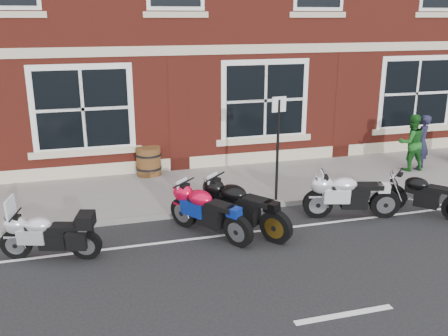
% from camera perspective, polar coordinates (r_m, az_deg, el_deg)
% --- Properties ---
extents(ground, '(80.00, 80.00, 0.00)m').
position_cam_1_polar(ground, '(10.32, 5.42, -7.51)').
color(ground, black).
rests_on(ground, ground).
extents(sidewalk, '(30.00, 3.00, 0.12)m').
position_cam_1_polar(sidewalk, '(12.94, 0.63, -1.99)').
color(sidewalk, slate).
rests_on(sidewalk, ground).
extents(kerb, '(30.00, 0.16, 0.12)m').
position_cam_1_polar(kerb, '(11.52, 2.87, -4.44)').
color(kerb, slate).
rests_on(kerb, ground).
extents(moto_touring_silver, '(1.80, 0.69, 1.22)m').
position_cam_1_polar(moto_touring_silver, '(9.66, -19.53, -7.02)').
color(moto_touring_silver, black).
rests_on(moto_touring_silver, ground).
extents(moto_sport_red, '(1.29, 1.83, 0.95)m').
position_cam_1_polar(moto_sport_red, '(10.02, -1.71, -4.80)').
color(moto_sport_red, black).
rests_on(moto_sport_red, ground).
extents(moto_sport_black, '(1.45, 1.90, 1.01)m').
position_cam_1_polar(moto_sport_black, '(10.16, 2.13, -4.29)').
color(moto_sport_black, black).
rests_on(moto_sport_black, ground).
extents(moto_sport_silver, '(2.08, 0.71, 0.96)m').
position_cam_1_polar(moto_sport_silver, '(11.24, 14.16, -2.86)').
color(moto_sport_silver, black).
rests_on(moto_sport_silver, ground).
extents(moto_naked_black, '(1.33, 1.54, 0.86)m').
position_cam_1_polar(moto_naked_black, '(11.94, 21.81, -2.70)').
color(moto_naked_black, black).
rests_on(moto_naked_black, ground).
extents(pedestrian_left, '(0.67, 0.64, 1.54)m').
position_cam_1_polar(pedestrian_left, '(14.98, 21.66, 2.74)').
color(pedestrian_left, '#1A1B30').
rests_on(pedestrian_left, sidewalk).
extents(pedestrian_right, '(0.82, 0.66, 1.58)m').
position_cam_1_polar(pedestrian_right, '(14.77, 20.60, 2.75)').
color(pedestrian_right, '#18571A').
rests_on(pedestrian_right, sidewalk).
extents(barrel_planter, '(0.69, 0.69, 0.77)m').
position_cam_1_polar(barrel_planter, '(13.65, -8.61, 0.79)').
color(barrel_planter, '#512215').
rests_on(barrel_planter, sidewalk).
extents(parking_sign, '(0.34, 0.06, 2.43)m').
position_cam_1_polar(parking_sign, '(11.44, 6.17, 3.02)').
color(parking_sign, black).
rests_on(parking_sign, sidewalk).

